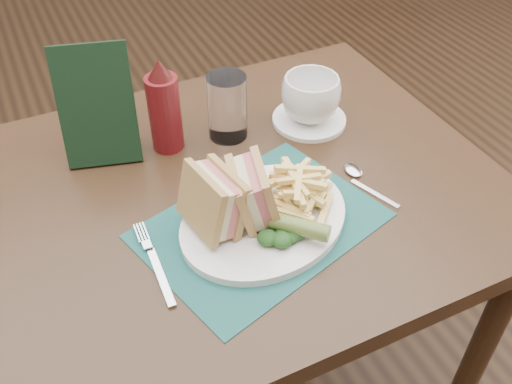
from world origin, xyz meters
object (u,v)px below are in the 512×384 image
(saucer, at_px, (309,120))
(check_presenter, at_px, (97,106))
(coffee_cup, at_px, (311,98))
(ketchup_bottle, at_px, (164,105))
(plate, at_px, (264,220))
(drinking_glass, at_px, (227,107))
(placemat, at_px, (261,225))
(sandwich_half_b, at_px, (241,193))
(table_main, at_px, (246,308))
(sandwich_half_a, at_px, (201,205))

(saucer, height_order, check_presenter, check_presenter)
(coffee_cup, xyz_separation_m, ketchup_bottle, (-0.29, 0.05, 0.04))
(plate, distance_m, drinking_glass, 0.27)
(placemat, height_order, drinking_glass, drinking_glass)
(saucer, bearing_deg, sandwich_half_b, -139.67)
(table_main, height_order, placemat, placemat)
(sandwich_half_b, bearing_deg, plate, -10.86)
(plate, distance_m, saucer, 0.31)
(check_presenter, bearing_deg, saucer, 4.42)
(placemat, distance_m, plate, 0.01)
(sandwich_half_b, height_order, check_presenter, check_presenter)
(table_main, bearing_deg, sandwich_half_b, -116.79)
(plate, relative_size, sandwich_half_b, 2.91)
(plate, height_order, sandwich_half_b, sandwich_half_b)
(sandwich_half_a, distance_m, coffee_cup, 0.38)
(sandwich_half_a, bearing_deg, plate, -18.04)
(check_presenter, bearing_deg, ketchup_bottle, 1.25)
(sandwich_half_b, xyz_separation_m, check_presenter, (-0.15, 0.28, 0.04))
(table_main, bearing_deg, drinking_glass, 77.55)
(plate, distance_m, ketchup_bottle, 0.29)
(sandwich_half_b, relative_size, check_presenter, 0.47)
(table_main, relative_size, drinking_glass, 6.92)
(ketchup_bottle, bearing_deg, table_main, -61.19)
(sandwich_half_b, bearing_deg, saucer, 55.02)
(saucer, bearing_deg, coffee_cup, 0.00)
(coffee_cup, xyz_separation_m, check_presenter, (-0.40, 0.07, 0.05))
(saucer, height_order, drinking_glass, drinking_glass)
(plate, xyz_separation_m, drinking_glass, (0.05, 0.26, 0.06))
(table_main, distance_m, placemat, 0.39)
(saucer, height_order, coffee_cup, coffee_cup)
(table_main, bearing_deg, ketchup_bottle, 118.81)
(placemat, distance_m, check_presenter, 0.37)
(sandwich_half_b, bearing_deg, drinking_glass, 86.16)
(placemat, bearing_deg, check_presenter, 121.05)
(saucer, bearing_deg, sandwich_half_a, -146.08)
(plate, height_order, check_presenter, check_presenter)
(plate, distance_m, check_presenter, 0.37)
(placemat, xyz_separation_m, sandwich_half_b, (-0.03, 0.02, 0.07))
(coffee_cup, height_order, ketchup_bottle, ketchup_bottle)
(table_main, xyz_separation_m, saucer, (0.20, 0.11, 0.38))
(saucer, bearing_deg, ketchup_bottle, 170.88)
(plate, height_order, drinking_glass, drinking_glass)
(saucer, distance_m, ketchup_bottle, 0.30)
(placemat, bearing_deg, sandwich_half_b, 147.81)
(sandwich_half_a, height_order, check_presenter, check_presenter)
(sandwich_half_b, bearing_deg, ketchup_bottle, 113.28)
(saucer, xyz_separation_m, ketchup_bottle, (-0.29, 0.05, 0.09))
(table_main, relative_size, coffee_cup, 7.67)
(saucer, relative_size, coffee_cup, 1.28)
(sandwich_half_b, height_order, ketchup_bottle, ketchup_bottle)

